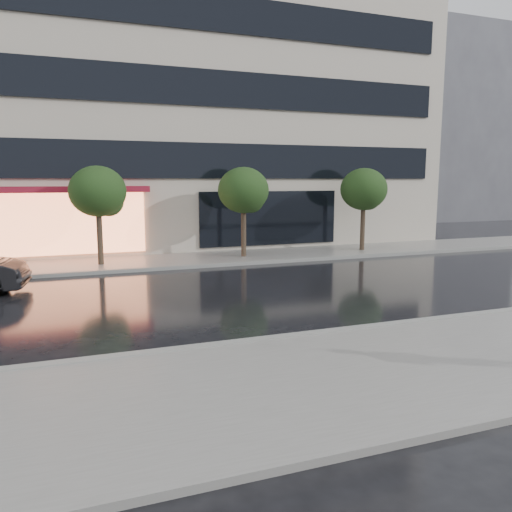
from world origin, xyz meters
name	(u,v)px	position (x,y,z in m)	size (l,w,h in m)	color
ground	(261,329)	(0.00, 0.00, 0.00)	(120.00, 120.00, 0.00)	black
sidewalk_near	(327,379)	(0.00, -3.25, 0.06)	(60.00, 4.50, 0.12)	slate
sidewalk_far	(175,260)	(0.00, 10.25, 0.06)	(60.00, 3.50, 0.12)	slate
curb_near	(277,339)	(0.00, -1.00, 0.07)	(60.00, 0.25, 0.14)	gray
curb_far	(184,267)	(0.00, 8.50, 0.07)	(60.00, 0.25, 0.14)	gray
office_building	(143,76)	(0.00, 17.97, 9.00)	(30.00, 12.76, 18.00)	#B4AA98
bg_building_right	(419,129)	(26.00, 28.00, 8.00)	(12.00, 12.00, 16.00)	#4C4C54
tree_mid_west	(99,193)	(-2.94, 10.03, 2.92)	(2.20, 2.20, 3.99)	#33261C
tree_mid_east	(245,192)	(3.06, 10.03, 2.92)	(2.20, 2.20, 3.99)	#33261C
tree_far_east	(365,191)	(9.06, 10.03, 2.92)	(2.20, 2.20, 3.99)	#33261C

